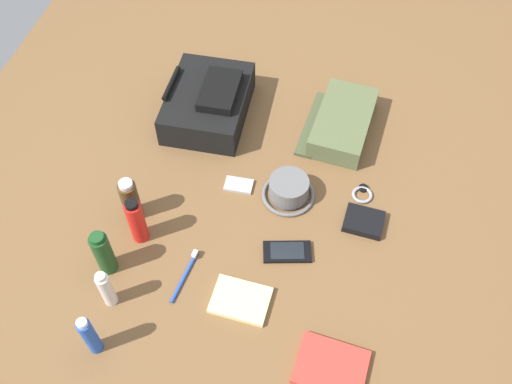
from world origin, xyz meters
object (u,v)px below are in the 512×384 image
Objects in this scene: sunscreen_spray at (137,221)px; notepad at (241,300)px; shampoo_bottle at (103,253)px; wallet at (364,221)px; backpack at (209,102)px; media_player at (239,185)px; cell_phone at (287,252)px; wristwatch at (362,194)px; bucket_hat at (289,190)px; toothpaste_tube at (106,289)px; toothbrush at (186,273)px; deodorant_spray at (90,336)px; cologne_bottle at (130,199)px; paperback_novel at (331,367)px; toiletry_pouch at (342,123)px.

sunscreen_spray reaches higher than notepad.
shampoo_bottle is 1.46× the size of wallet.
backpack is 0.51m from sunscreen_spray.
backpack reaches higher than media_player.
shampoo_bottle is 1.11× the size of cell_phone.
bucket_hat is at bearing 103.75° from wristwatch.
toothpaste_tube reaches higher than toothbrush.
shampoo_bottle reaches higher than toothpaste_tube.
wristwatch is at bearing -58.18° from shampoo_bottle.
deodorant_spray is at bearing 176.21° from backpack.
backpack is 0.58m from wristwatch.
toothpaste_tube reaches higher than media_player.
cell_phone is at bearing -93.34° from cologne_bottle.
deodorant_spray is 0.88× the size of paperback_novel.
wristwatch is 0.50m from notepad.
deodorant_spray reaches higher than wristwatch.
notepad is (-0.37, -0.10, 0.00)m from media_player.
cell_phone is at bearing -169.58° from bucket_hat.
paperback_novel is at bearing -113.35° from sunscreen_spray.
bucket_hat reaches higher than wallet.
cologne_bottle is (0.07, 0.05, -0.01)m from sunscreen_spray.
backpack is 3.93× the size of media_player.
deodorant_spray is at bearing 136.43° from wristwatch.
wristwatch is at bearing -50.75° from toothpaste_tube.
toothbrush is (0.25, -0.16, -0.07)m from deodorant_spray.
sunscreen_spray reaches higher than toothpaste_tube.
wallet is at bearing -49.33° from deodorant_spray.
cologne_bottle reaches higher than media_player.
sunscreen_spray reaches higher than cologne_bottle.
wallet is at bearing -119.84° from backpack.
media_player is (-0.27, -0.17, -0.05)m from backpack.
cologne_bottle is at bearing 111.38° from bucket_hat.
wallet is (-0.10, -0.01, 0.01)m from wristwatch.
bucket_hat is at bearing 158.90° from toiletry_pouch.
paperback_novel is 0.60m from media_player.
wristwatch is (0.29, -0.59, -0.07)m from sunscreen_spray.
backpack is 2.09× the size of shampoo_bottle.
backpack reaches higher than notepad.
deodorant_spray reaches higher than toothpaste_tube.
deodorant_spray reaches higher than toiletry_pouch.
toothpaste_tube reaches higher than wallet.
shampoo_bottle reaches higher than cologne_bottle.
shampoo_bottle is at bearing 97.56° from toothbrush.
cologne_bottle reaches higher than toothbrush.
bucket_hat is at bearing 22.74° from paperback_novel.
wallet is at bearing -161.44° from toiletry_pouch.
wallet is 0.73× the size of notepad.
backpack is 2.02× the size of sunscreen_spray.
shampoo_bottle reaches higher than backpack.
paperback_novel is (-0.14, -0.63, -0.07)m from shampoo_bottle.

